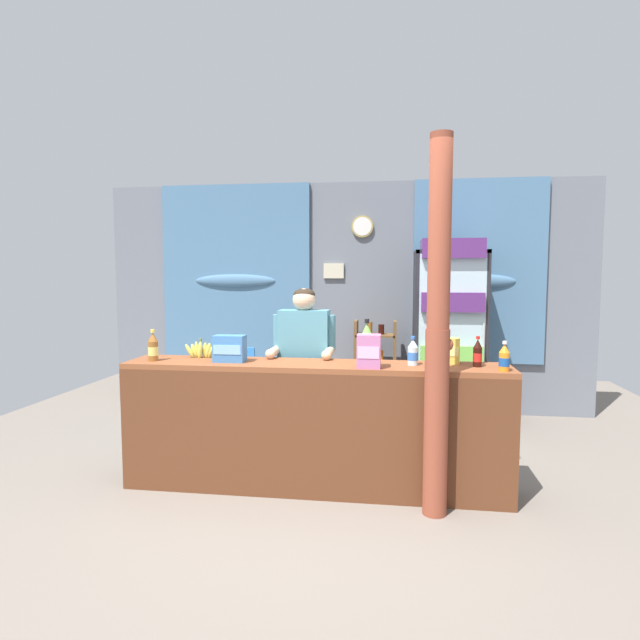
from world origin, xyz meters
name	(u,v)px	position (x,y,z in m)	size (l,w,h in m)	color
ground_plane	(324,457)	(0.00, 1.13, 0.00)	(7.79, 7.79, 0.00)	slate
back_wall_curtained	(343,294)	(0.00, 2.86, 1.40)	(5.80, 0.22, 2.72)	slate
stall_counter	(313,417)	(0.02, 0.34, 0.58)	(2.89, 0.46, 0.97)	brown
timber_post	(438,337)	(0.89, 0.12, 1.22)	(0.18, 0.16, 2.54)	brown
drink_fridge	(449,325)	(1.20, 2.32, 1.10)	(0.75, 0.67, 2.00)	#232328
bottle_shelf_rack	(375,367)	(0.40, 2.53, 0.58)	(0.48, 0.28, 1.11)	brown
plastic_lawn_chair	(233,384)	(-1.06, 1.81, 0.49)	(0.46, 0.46, 0.86)	#3884D6
shopkeeper	(304,356)	(-0.14, 0.85, 0.96)	(0.53, 0.42, 1.52)	#28282D
soda_bottle_lime_soda	(367,344)	(0.40, 0.56, 1.11)	(0.09, 0.09, 0.33)	#75C64C
soda_bottle_orange_soda	(504,358)	(1.36, 0.29, 1.06)	(0.07, 0.07, 0.21)	orange
soda_bottle_iced_tea	(153,348)	(-1.23, 0.37, 1.07)	(0.08, 0.08, 0.24)	brown
soda_bottle_water	(413,353)	(0.74, 0.45, 1.06)	(0.08, 0.08, 0.21)	silver
soda_bottle_cola	(478,354)	(1.20, 0.45, 1.06)	(0.06, 0.06, 0.22)	black
snack_box_instant_noodle	(448,351)	(1.01, 0.57, 1.06)	(0.16, 0.10, 0.19)	#EAD14C
snack_box_biscuit	(230,349)	(-0.64, 0.41, 1.07)	(0.24, 0.14, 0.20)	#3D75B7
snack_box_wafer	(369,351)	(0.43, 0.29, 1.09)	(0.17, 0.14, 0.24)	#B76699
banana_bunch	(201,350)	(-0.92, 0.57, 1.03)	(0.26, 0.07, 0.16)	#CCC14C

